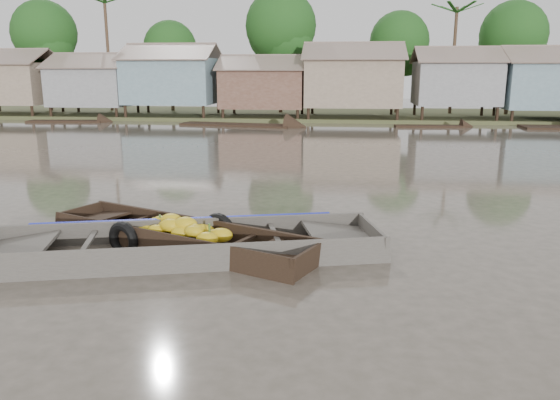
# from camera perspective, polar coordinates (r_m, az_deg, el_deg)

# --- Properties ---
(ground) EXTENTS (120.00, 120.00, 0.00)m
(ground) POSITION_cam_1_polar(r_m,az_deg,el_deg) (10.69, -4.07, -5.81)
(ground) COLOR #464036
(ground) RESTS_ON ground
(riverbank) EXTENTS (120.00, 12.47, 10.22)m
(riverbank) POSITION_cam_1_polar(r_m,az_deg,el_deg) (41.79, 8.33, 12.73)
(riverbank) COLOR #384723
(riverbank) RESTS_ON ground
(banana_boat) EXTENTS (6.17, 3.82, 0.85)m
(banana_boat) POSITION_cam_1_polar(r_m,az_deg,el_deg) (11.46, -10.72, -3.70)
(banana_boat) COLOR black
(banana_boat) RESTS_ON ground
(viewer_boat) EXTENTS (7.95, 3.89, 0.62)m
(viewer_boat) POSITION_cam_1_polar(r_m,az_deg,el_deg) (10.84, -9.91, -5.35)
(viewer_boat) COLOR #423D38
(viewer_boat) RESTS_ON ground
(distant_boats) EXTENTS (47.27, 14.92, 1.38)m
(distant_boats) POSITION_cam_1_polar(r_m,az_deg,el_deg) (35.88, 24.46, 6.96)
(distant_boats) COLOR black
(distant_boats) RESTS_ON ground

